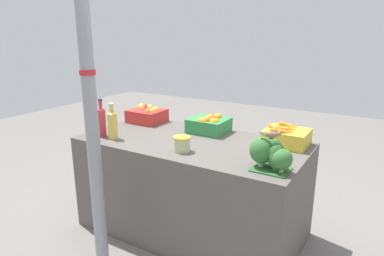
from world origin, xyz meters
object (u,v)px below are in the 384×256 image
(juice_bottle_amber, at_px, (93,120))
(juice_bottle_ruby, at_px, (102,121))
(broccoli_pile, at_px, (272,155))
(carrot_crate, at_px, (286,136))
(orange_crate, at_px, (210,124))
(pickle_jar, at_px, (182,144))
(juice_bottle_golden, at_px, (113,124))
(apple_crate, at_px, (147,114))
(sparrow_bird, at_px, (272,135))
(support_pole, at_px, (88,81))

(juice_bottle_amber, relative_size, juice_bottle_ruby, 0.94)
(broccoli_pile, relative_size, juice_bottle_ruby, 0.89)
(carrot_crate, xyz_separation_m, juice_bottle_amber, (-1.42, -0.54, 0.06))
(orange_crate, distance_m, pickle_jar, 0.51)
(orange_crate, distance_m, juice_bottle_golden, 0.78)
(broccoli_pile, bearing_deg, carrot_crate, 96.98)
(apple_crate, bearing_deg, broccoli_pile, -20.99)
(juice_bottle_amber, height_order, sparrow_bird, juice_bottle_amber)
(orange_crate, bearing_deg, juice_bottle_ruby, -141.92)
(orange_crate, xyz_separation_m, juice_bottle_amber, (-0.78, -0.54, 0.05))
(orange_crate, xyz_separation_m, pickle_jar, (0.06, -0.51, -0.02))
(support_pole, bearing_deg, carrot_crate, 48.59)
(carrot_crate, bearing_deg, pickle_jar, -138.51)
(carrot_crate, xyz_separation_m, juice_bottle_ruby, (-1.32, -0.54, 0.06))
(pickle_jar, bearing_deg, broccoli_pile, -0.22)
(support_pole, height_order, juice_bottle_amber, support_pole)
(orange_crate, height_order, pickle_jar, orange_crate)
(support_pole, height_order, carrot_crate, support_pole)
(apple_crate, relative_size, juice_bottle_amber, 1.07)
(juice_bottle_amber, bearing_deg, pickle_jar, 1.83)
(apple_crate, relative_size, orange_crate, 1.00)
(apple_crate, xyz_separation_m, carrot_crate, (1.31, -0.01, -0.01))
(apple_crate, bearing_deg, orange_crate, -1.17)
(broccoli_pile, bearing_deg, juice_bottle_ruby, -178.99)
(juice_bottle_golden, height_order, pickle_jar, juice_bottle_golden)
(orange_crate, distance_m, juice_bottle_amber, 0.95)
(support_pole, bearing_deg, apple_crate, 111.43)
(orange_crate, distance_m, juice_bottle_ruby, 0.87)
(carrot_crate, height_order, juice_bottle_amber, juice_bottle_amber)
(apple_crate, xyz_separation_m, sparrow_bird, (1.36, -0.53, 0.15))
(support_pole, bearing_deg, broccoli_pile, 27.63)
(orange_crate, xyz_separation_m, juice_bottle_ruby, (-0.69, -0.54, 0.06))
(carrot_crate, xyz_separation_m, sparrow_bird, (0.06, -0.52, 0.16))
(orange_crate, relative_size, broccoli_pile, 1.14)
(sparrow_bird, bearing_deg, support_pole, -160.18)
(broccoli_pile, bearing_deg, orange_crate, 143.88)
(juice_bottle_ruby, bearing_deg, apple_crate, 88.31)
(sparrow_bird, bearing_deg, pickle_jar, 171.53)
(juice_bottle_ruby, distance_m, sparrow_bird, 1.38)
(carrot_crate, bearing_deg, orange_crate, -179.51)
(juice_bottle_golden, bearing_deg, juice_bottle_amber, -180.00)
(juice_bottle_ruby, distance_m, juice_bottle_golden, 0.12)
(apple_crate, distance_m, juice_bottle_amber, 0.56)
(juice_bottle_amber, bearing_deg, support_pole, -42.85)
(juice_bottle_amber, distance_m, juice_bottle_ruby, 0.10)
(support_pole, height_order, sparrow_bird, support_pole)
(apple_crate, distance_m, juice_bottle_golden, 0.56)
(support_pole, bearing_deg, orange_crate, 75.47)
(broccoli_pile, bearing_deg, apple_crate, 159.01)
(support_pole, relative_size, carrot_crate, 8.46)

